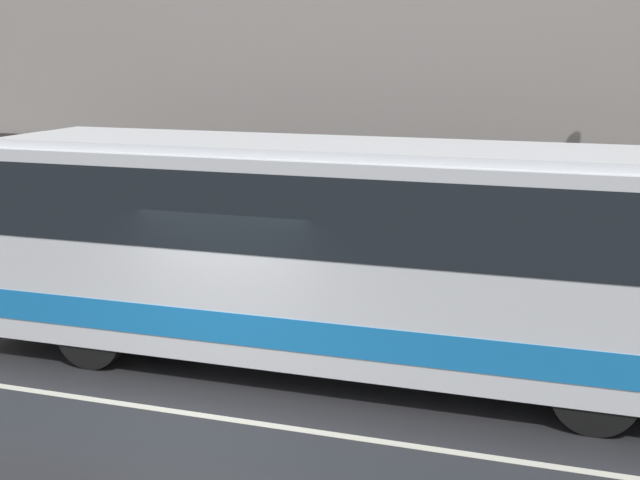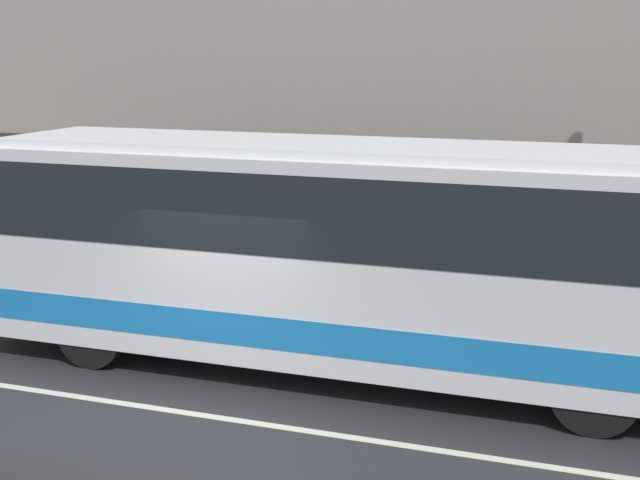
# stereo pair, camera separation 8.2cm
# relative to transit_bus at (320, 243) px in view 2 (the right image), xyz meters

# --- Properties ---
(ground_plane) EXTENTS (60.00, 60.00, 0.00)m
(ground_plane) POSITION_rel_transit_bus_xyz_m (-0.96, -2.24, -1.90)
(ground_plane) COLOR #262628
(sidewalk) EXTENTS (60.00, 2.94, 0.15)m
(sidewalk) POSITION_rel_transit_bus_xyz_m (-0.96, 3.23, -1.83)
(sidewalk) COLOR #A09E99
(sidewalk) RESTS_ON ground_plane
(building_facade) EXTENTS (60.00, 0.35, 11.46)m
(building_facade) POSITION_rel_transit_bus_xyz_m (-0.96, 4.85, 3.63)
(building_facade) COLOR gray
(building_facade) RESTS_ON ground_plane
(lane_stripe) EXTENTS (54.00, 0.14, 0.01)m
(lane_stripe) POSITION_rel_transit_bus_xyz_m (-0.96, -2.24, -1.90)
(lane_stripe) COLOR beige
(lane_stripe) RESTS_ON ground_plane
(transit_bus) EXTENTS (11.22, 2.61, 3.37)m
(transit_bus) POSITION_rel_transit_bus_xyz_m (0.00, 0.00, 0.00)
(transit_bus) COLOR silver
(transit_bus) RESTS_ON ground_plane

